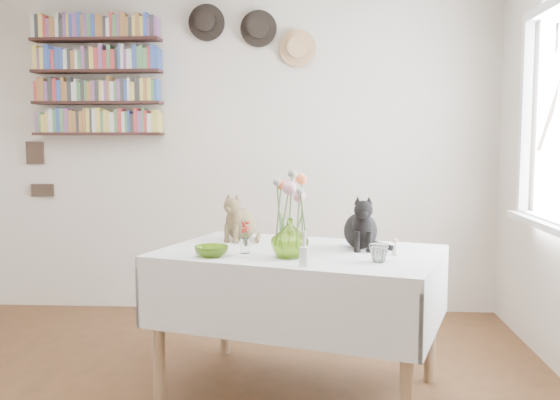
# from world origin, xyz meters

# --- Properties ---
(room) EXTENTS (4.08, 4.58, 2.58)m
(room) POSITION_xyz_m (0.00, 0.00, 1.25)
(room) COLOR brown
(room) RESTS_ON ground
(dining_table) EXTENTS (1.65, 1.32, 0.77)m
(dining_table) POSITION_xyz_m (0.51, 0.64, 0.58)
(dining_table) COLOR white
(dining_table) RESTS_ON room
(tabby_cat) EXTENTS (0.27, 0.30, 0.28)m
(tabby_cat) POSITION_xyz_m (0.16, 0.97, 0.91)
(tabby_cat) COLOR olive
(tabby_cat) RESTS_ON dining_table
(black_cat) EXTENTS (0.21, 0.26, 0.30)m
(black_cat) POSITION_xyz_m (0.84, 0.73, 0.92)
(black_cat) COLOR black
(black_cat) RESTS_ON dining_table
(flower_vase) EXTENTS (0.22, 0.22, 0.20)m
(flower_vase) POSITION_xyz_m (0.47, 0.43, 0.87)
(flower_vase) COLOR #9AC739
(flower_vase) RESTS_ON dining_table
(green_bowl) EXTENTS (0.18, 0.18, 0.05)m
(green_bowl) POSITION_xyz_m (0.07, 0.44, 0.80)
(green_bowl) COLOR #9AC739
(green_bowl) RESTS_ON dining_table
(drinking_glass) EXTENTS (0.11, 0.11, 0.09)m
(drinking_glass) POSITION_xyz_m (0.90, 0.34, 0.82)
(drinking_glass) COLOR white
(drinking_glass) RESTS_ON dining_table
(candlestick) EXTENTS (0.05, 0.05, 0.16)m
(candlestick) POSITION_xyz_m (0.55, 0.23, 0.83)
(candlestick) COLOR white
(candlestick) RESTS_ON dining_table
(berry_jar) EXTENTS (0.05, 0.05, 0.19)m
(berry_jar) POSITION_xyz_m (0.23, 0.54, 0.86)
(berry_jar) COLOR white
(berry_jar) RESTS_ON dining_table
(porcelain_figurine) EXTENTS (0.05, 0.05, 0.09)m
(porcelain_figurine) POSITION_xyz_m (1.00, 0.53, 0.81)
(porcelain_figurine) COLOR white
(porcelain_figurine) RESTS_ON dining_table
(flower_bouquet) EXTENTS (0.17, 0.13, 0.39)m
(flower_bouquet) POSITION_xyz_m (0.47, 0.44, 1.11)
(flower_bouquet) COLOR #4C7233
(flower_bouquet) RESTS_ON flower_vase
(bookshelf_unit) EXTENTS (1.00, 0.16, 0.91)m
(bookshelf_unit) POSITION_xyz_m (-1.10, 2.16, 1.84)
(bookshelf_unit) COLOR #321915
(bookshelf_unit) RESTS_ON room
(wall_hats) EXTENTS (0.98, 0.09, 0.48)m
(wall_hats) POSITION_xyz_m (0.12, 2.19, 2.17)
(wall_hats) COLOR black
(wall_hats) RESTS_ON room
(wall_art_plaques) EXTENTS (0.21, 0.02, 0.44)m
(wall_art_plaques) POSITION_xyz_m (-1.63, 2.23, 1.12)
(wall_art_plaques) COLOR #38281E
(wall_art_plaques) RESTS_ON room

